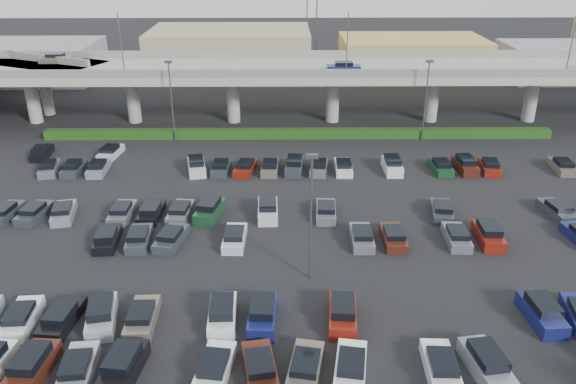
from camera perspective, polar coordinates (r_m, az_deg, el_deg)
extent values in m
plane|color=black|center=(51.14, 1.81, -3.74)|extent=(280.00, 280.00, 0.00)
cube|color=gray|center=(78.80, 0.96, 12.22)|extent=(150.00, 13.00, 1.10)
cube|color=slate|center=(72.47, 1.09, 11.95)|extent=(150.00, 0.50, 1.00)
cube|color=slate|center=(84.70, 0.86, 13.84)|extent=(150.00, 0.50, 1.00)
cylinder|color=gray|center=(87.03, -24.51, 8.58)|extent=(1.80, 1.80, 6.70)
cube|color=slate|center=(86.32, -24.89, 10.58)|extent=(2.60, 9.75, 0.50)
cylinder|color=gray|center=(82.41, -15.47, 9.11)|extent=(1.80, 1.80, 6.70)
cube|color=slate|center=(81.66, -15.72, 11.23)|extent=(2.60, 9.75, 0.50)
cylinder|color=gray|center=(80.01, -5.60, 9.43)|extent=(1.80, 1.80, 6.70)
cube|color=slate|center=(79.24, -5.70, 11.62)|extent=(2.60, 9.75, 0.50)
cylinder|color=gray|center=(80.02, 4.57, 9.47)|extent=(1.80, 1.80, 6.70)
cube|color=slate|center=(79.25, 4.65, 11.66)|extent=(2.60, 9.75, 0.50)
cylinder|color=gray|center=(82.45, 14.44, 9.23)|extent=(1.80, 1.80, 6.70)
cube|color=slate|center=(81.70, 14.67, 11.35)|extent=(2.60, 9.75, 0.50)
cylinder|color=gray|center=(87.08, 23.48, 8.77)|extent=(1.80, 1.80, 6.70)
cube|color=slate|center=(86.37, 23.84, 10.77)|extent=(2.60, 9.75, 0.50)
cube|color=#665A4F|center=(87.54, -22.51, 12.31)|extent=(4.40, 1.82, 0.82)
cube|color=black|center=(87.42, -22.58, 12.71)|extent=(2.30, 1.60, 0.50)
cube|color=navy|center=(76.06, 5.66, 12.39)|extent=(4.40, 1.82, 0.82)
cube|color=black|center=(75.93, 5.68, 12.85)|extent=(2.30, 1.60, 0.50)
cylinder|color=#454549|center=(74.60, -16.58, 14.09)|extent=(0.14, 0.14, 8.00)
cylinder|color=#454549|center=(72.34, 6.03, 14.63)|extent=(0.14, 0.14, 8.00)
cylinder|color=#454549|center=(80.43, 26.84, 13.22)|extent=(0.14, 0.14, 8.00)
cylinder|color=gray|center=(90.26, -23.37, 9.30)|extent=(1.60, 1.60, 6.70)
cube|color=#163810|center=(73.87, 1.06, 5.95)|extent=(66.00, 1.60, 1.10)
cube|color=#491D13|center=(38.70, -24.54, -16.05)|extent=(2.17, 4.53, 1.05)
cube|color=black|center=(38.20, -24.77, -15.10)|extent=(1.81, 2.72, 0.65)
cube|color=#A6A7AB|center=(37.78, -20.53, -16.59)|extent=(2.22, 4.55, 0.82)
cube|color=black|center=(37.24, -20.78, -16.06)|extent=(1.81, 2.44, 0.50)
cube|color=black|center=(36.89, -16.36, -16.82)|extent=(2.39, 4.60, 1.05)
cube|color=black|center=(36.37, -16.52, -15.85)|extent=(1.93, 2.79, 0.65)
cube|color=white|center=(35.92, -7.46, -17.42)|extent=(2.42, 4.61, 0.82)
cube|color=black|center=(35.36, -7.56, -16.88)|extent=(1.91, 2.50, 0.50)
cube|color=#491D13|center=(35.71, -2.86, -17.51)|extent=(2.54, 4.64, 0.82)
cube|color=black|center=(35.14, -2.90, -16.97)|extent=(1.97, 2.54, 0.50)
cube|color=#665A4F|center=(35.70, 1.77, -17.49)|extent=(2.62, 4.66, 0.82)
cube|color=black|center=(35.13, 1.79, -16.95)|extent=(2.01, 2.56, 0.50)
cube|color=white|center=(35.91, 6.36, -17.37)|extent=(2.55, 4.65, 0.82)
cube|color=black|center=(35.34, 6.45, -16.83)|extent=(1.97, 2.54, 0.50)
cube|color=white|center=(36.94, 15.25, -16.83)|extent=(2.02, 4.48, 0.82)
cube|color=black|center=(36.39, 15.45, -16.30)|extent=(1.71, 2.37, 0.50)
cube|color=gray|center=(37.67, 19.47, -16.31)|extent=(2.44, 4.62, 1.05)
cube|color=black|center=(37.15, 19.65, -15.35)|extent=(1.96, 2.81, 0.65)
cube|color=white|center=(43.40, -25.42, -11.58)|extent=(2.11, 4.51, 0.82)
cube|color=black|center=(42.90, -25.68, -11.05)|extent=(1.75, 2.40, 0.50)
cube|color=black|center=(42.33, -21.97, -11.86)|extent=(2.28, 4.57, 0.82)
cube|color=black|center=(41.83, -22.20, -11.32)|extent=(1.84, 2.46, 0.50)
cube|color=#A6A7AB|center=(41.36, -18.37, -11.98)|extent=(2.62, 4.66, 1.05)
cube|color=black|center=(40.89, -18.52, -11.06)|extent=(2.06, 2.86, 0.65)
cube|color=#665A4F|center=(40.69, -14.57, -12.32)|extent=(1.93, 4.44, 0.82)
cube|color=black|center=(40.16, -14.73, -11.77)|extent=(1.66, 2.34, 0.50)
cube|color=white|center=(39.67, -6.67, -12.45)|extent=(2.01, 4.48, 1.05)
cube|color=black|center=(39.18, -6.73, -11.49)|extent=(1.71, 2.67, 0.65)
cube|color=navy|center=(39.47, -2.60, -12.49)|extent=(2.03, 4.48, 1.05)
cube|color=black|center=(38.98, -2.63, -11.54)|extent=(1.72, 2.67, 0.65)
cube|color=maroon|center=(39.65, 5.55, -12.40)|extent=(2.20, 4.54, 1.05)
cube|color=black|center=(39.17, 5.60, -11.45)|extent=(1.83, 2.73, 0.65)
cube|color=navy|center=(43.28, 24.34, -11.27)|extent=(2.06, 4.49, 1.05)
cube|color=black|center=(42.83, 24.54, -10.38)|extent=(1.74, 2.68, 0.65)
cube|color=black|center=(51.02, -17.88, -4.59)|extent=(2.23, 4.55, 0.82)
cube|color=black|center=(50.56, -18.03, -4.08)|extent=(1.81, 2.44, 0.50)
cube|color=#2E363C|center=(50.27, -14.87, -4.65)|extent=(2.13, 4.52, 0.82)
cube|color=black|center=(49.80, -15.00, -4.13)|extent=(1.76, 2.41, 0.50)
cube|color=#2E363C|center=(49.66, -11.79, -4.69)|extent=(2.63, 4.67, 0.82)
cube|color=black|center=(49.19, -11.89, -4.16)|extent=(2.01, 2.56, 0.50)
cube|color=silver|center=(48.89, -5.43, -4.74)|extent=(1.96, 4.46, 0.82)
cube|color=black|center=(48.41, -5.48, -4.21)|extent=(1.67, 2.35, 0.50)
cube|color=slate|center=(49.18, 7.49, -4.65)|extent=(1.90, 4.43, 0.82)
cube|color=black|center=(48.71, 7.56, -4.12)|extent=(1.64, 2.33, 0.50)
cube|color=#491D13|center=(49.64, 10.64, -4.60)|extent=(1.84, 4.41, 0.82)
cube|color=black|center=(49.17, 10.74, -4.07)|extent=(1.61, 2.31, 0.50)
cube|color=slate|center=(50.99, 16.74, -4.45)|extent=(2.04, 4.49, 0.82)
cube|color=black|center=(50.53, 16.88, -3.94)|extent=(1.72, 2.38, 0.50)
cube|color=maroon|center=(51.81, 19.66, -4.25)|extent=(2.00, 4.47, 1.05)
cube|color=black|center=(51.44, 19.79, -3.45)|extent=(1.71, 2.66, 0.65)
cube|color=#2E363C|center=(59.22, -26.77, -1.97)|extent=(2.32, 4.58, 0.82)
cube|color=black|center=(58.81, -26.97, -1.50)|extent=(1.86, 2.47, 0.50)
cube|color=#2E363C|center=(58.06, -24.34, -1.99)|extent=(2.41, 4.61, 0.82)
cube|color=black|center=(57.64, -24.52, -1.52)|extent=(1.90, 2.50, 0.50)
cube|color=gray|center=(57.00, -21.81, -2.02)|extent=(2.60, 4.66, 0.82)
cube|color=black|center=(56.58, -21.97, -1.54)|extent=(2.00, 2.56, 0.50)
cube|color=slate|center=(55.24, -16.48, -2.06)|extent=(1.84, 4.41, 0.82)
cube|color=black|center=(54.80, -16.61, -1.57)|extent=(1.61, 2.31, 0.50)
cube|color=black|center=(54.55, -13.70, -2.07)|extent=(1.98, 4.46, 0.82)
cube|color=black|center=(54.10, -13.81, -1.57)|extent=(1.69, 2.36, 0.50)
cube|color=slate|center=(53.99, -10.86, -2.08)|extent=(2.19, 4.54, 0.82)
cube|color=black|center=(53.54, -10.94, -1.58)|extent=(1.80, 2.43, 0.50)
cube|color=#184425|center=(53.52, -7.97, -1.98)|extent=(2.72, 4.69, 1.05)
cube|color=black|center=(53.15, -8.02, -1.19)|extent=(2.12, 2.88, 0.65)
cube|color=silver|center=(53.08, -2.07, -1.97)|extent=(1.95, 4.45, 1.05)
cube|color=black|center=(52.72, -2.08, -1.17)|extent=(1.68, 2.64, 0.65)
cube|color=slate|center=(53.27, 3.86, -2.05)|extent=(2.08, 4.50, 0.82)
cube|color=black|center=(52.81, 3.90, -1.54)|extent=(1.74, 2.39, 0.50)
cube|color=#2E363C|center=(55.21, 15.33, -1.93)|extent=(2.49, 4.63, 0.82)
cube|color=black|center=(54.77, 15.45, -1.43)|extent=(1.94, 2.52, 0.50)
cube|color=#2E363C|center=(59.17, 25.64, -1.75)|extent=(2.42, 4.61, 0.82)
cube|color=black|center=(58.75, 25.83, -1.29)|extent=(1.91, 2.50, 0.50)
cube|color=slate|center=(68.34, -23.08, 2.17)|extent=(2.68, 4.68, 0.82)
cube|color=black|center=(67.95, -23.23, 2.60)|extent=(2.04, 2.58, 0.50)
cube|color=#2E363C|center=(67.33, -20.92, 2.21)|extent=(1.86, 4.42, 0.82)
cube|color=black|center=(66.94, -21.05, 2.64)|extent=(1.62, 2.31, 0.50)
cube|color=gray|center=(66.43, -18.69, 2.25)|extent=(2.03, 4.48, 0.82)
cube|color=black|center=(66.02, -18.81, 2.69)|extent=(1.71, 2.37, 0.50)
cube|color=silver|center=(63.82, -9.27, 2.48)|extent=(2.67, 4.68, 1.05)
cube|color=black|center=(63.52, -9.32, 3.16)|extent=(2.09, 2.87, 0.65)
cube|color=#2E363C|center=(63.50, -6.81, 2.41)|extent=(2.00, 4.47, 0.82)
cube|color=black|center=(63.08, -6.86, 2.87)|extent=(1.70, 2.37, 0.50)
cube|color=maroon|center=(63.26, -4.33, 2.43)|extent=(2.63, 4.67, 0.82)
cube|color=black|center=(62.84, -4.36, 2.89)|extent=(2.01, 2.57, 0.50)
cube|color=#665A4F|center=(63.14, -1.84, 2.44)|extent=(2.01, 4.47, 0.82)
cube|color=black|center=(62.72, -1.85, 2.91)|extent=(1.70, 2.37, 0.50)
cube|color=#2E363C|center=(63.09, 0.66, 2.55)|extent=(2.24, 4.56, 1.05)
cube|color=black|center=(62.79, 0.66, 3.24)|extent=(1.85, 2.74, 0.65)
cube|color=slate|center=(63.25, 3.15, 2.46)|extent=(2.36, 4.59, 0.82)
cube|color=black|center=(62.83, 3.18, 2.92)|extent=(1.88, 2.48, 0.50)
cube|color=white|center=(63.49, 5.63, 2.46)|extent=(1.91, 4.44, 0.82)
cube|color=black|center=(63.07, 5.68, 2.92)|extent=(1.65, 2.33, 0.50)
cube|color=white|center=(64.27, 10.52, 2.55)|extent=(1.83, 4.40, 1.05)
cube|color=black|center=(63.97, 10.58, 3.22)|extent=(1.60, 2.60, 0.65)
cube|color=#184425|center=(65.59, 15.24, 2.42)|extent=(2.01, 4.47, 0.82)
cube|color=black|center=(65.18, 15.35, 2.87)|extent=(1.70, 2.37, 0.50)
cube|color=#491D13|center=(66.35, 17.54, 2.50)|extent=(2.01, 4.47, 1.05)
cube|color=black|center=(66.06, 17.63, 3.15)|extent=(1.71, 2.67, 0.65)
cube|color=maroon|center=(67.29, 19.76, 2.38)|extent=(2.39, 4.60, 0.82)
cube|color=black|center=(66.90, 19.89, 2.81)|extent=(1.89, 2.49, 0.50)
cube|color=#665A4F|center=(70.57, 26.06, 2.30)|extent=(2.12, 4.51, 0.82)
cube|color=black|center=(70.20, 26.22, 2.71)|extent=(1.75, 2.40, 0.50)
cube|color=black|center=(73.69, -23.71, 3.64)|extent=(2.27, 4.57, 0.82)
cube|color=black|center=(73.32, -23.85, 4.04)|extent=(1.83, 2.46, 0.50)
cube|color=silver|center=(70.86, -17.55, 3.81)|extent=(2.36, 4.59, 0.82)
cube|color=black|center=(70.47, -17.66, 4.23)|extent=(1.88, 2.48, 0.50)
cylinder|color=#454549|center=(72.91, -11.72, 8.85)|extent=(0.18, 0.18, 10.00)
cube|color=#454549|center=(71.70, -12.08, 12.80)|extent=(0.90, 0.38, 0.30)
cylinder|color=#454549|center=(73.81, 13.78, 8.84)|extent=(0.18, 0.18, 10.00)
cube|color=#454549|center=(72.62, 14.20, 12.75)|extent=(0.90, 0.38, 0.30)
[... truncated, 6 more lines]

